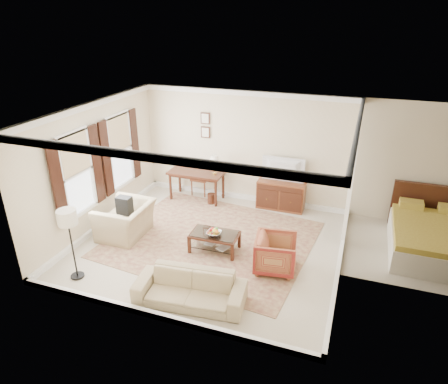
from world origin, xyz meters
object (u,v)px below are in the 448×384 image
Objects in this scene: tv at (283,163)px; sofa at (190,284)px; striped_armchair at (276,252)px; writing_desk at (197,175)px; coffee_table at (215,237)px; club_armchair at (125,215)px; sideboard at (281,195)px.

tv is 4.27m from sofa.
striped_armchair is 1.86m from sofa.
striped_armchair reaches higher than writing_desk.
tv is 1.00× the size of coffee_table.
striped_armchair is 3.47m from club_armchair.
club_armchair is (-0.74, -2.32, -0.17)m from writing_desk.
striped_armchair is at bearing 44.73° from sofa.
writing_desk is 1.43× the size of tv.
writing_desk reaches higher than sideboard.
tv reaches higher than writing_desk.
tv is 3.96m from club_armchair.
club_armchair reaches higher than coffee_table.
club_armchair is at bearing 78.69° from striped_armchair.
club_armchair is 2.81m from sofa.
writing_desk is 2.65m from coffee_table.
writing_desk is at bearing 4.64° from tv.
club_armchair reaches higher than writing_desk.
striped_armchair is (2.72, -2.49, -0.28)m from writing_desk.
writing_desk is 1.43× the size of coffee_table.
tv reaches higher than sofa.
tv is at bearing 129.07° from club_armchair.
coffee_table is 2.11m from club_armchair.
sofa is (2.29, -1.62, -0.14)m from club_armchair.
writing_desk is at bearing 161.35° from club_armchair.
club_armchair is (-3.46, 0.17, 0.12)m from striped_armchair.
coffee_table is at bearing 91.02° from club_armchair.
striped_armchair is at bearing -10.10° from coffee_table.
striped_armchair is at bearing 100.16° from tv.
striped_armchair is at bearing -42.46° from writing_desk.
tv reaches higher than sideboard.
tv reaches higher than striped_armchair.
writing_desk is 2.32m from tv.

